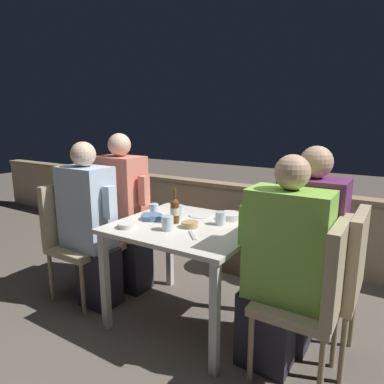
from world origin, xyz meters
name	(u,v)px	position (x,y,z in m)	size (l,w,h in m)	color
ground_plane	(187,319)	(0.00, 0.00, 0.00)	(16.00, 16.00, 0.00)	#665B51
parapet_wall	(260,222)	(0.00, 1.43, 0.39)	(9.00, 0.18, 0.77)	tan
dining_table	(187,237)	(0.00, 0.00, 0.65)	(0.97, 0.87, 0.74)	silver
planter_hedge	(265,241)	(0.20, 1.03, 0.34)	(0.80, 0.47, 0.60)	brown
chair_left_near	(74,231)	(-0.99, -0.18, 0.57)	(0.44, 0.44, 0.96)	tan
person_blue_shirt	(91,225)	(-0.79, -0.18, 0.66)	(0.49, 0.26, 1.30)	#282833
chair_left_far	(109,221)	(-0.94, 0.16, 0.57)	(0.44, 0.44, 0.96)	tan
person_coral_top	(125,212)	(-0.74, 0.16, 0.68)	(0.48, 0.26, 1.35)	#282833
chair_right_near	(317,289)	(0.92, -0.14, 0.57)	(0.44, 0.44, 0.96)	tan
person_green_blouse	(281,268)	(0.72, -0.14, 0.65)	(0.51, 0.26, 1.29)	#282833
chair_right_far	(338,273)	(0.99, 0.13, 0.57)	(0.44, 0.44, 0.96)	tan
person_purple_stripe	(304,251)	(0.78, 0.13, 0.67)	(0.48, 0.26, 1.32)	#282833
beer_bottle	(175,210)	(-0.09, -0.02, 0.84)	(0.06, 0.06, 0.25)	brown
plate_0	(201,215)	(-0.02, 0.23, 0.75)	(0.18, 0.18, 0.01)	white
bowl_0	(230,216)	(0.20, 0.27, 0.77)	(0.17, 0.17, 0.05)	silver
bowl_1	(152,217)	(-0.29, -0.03, 0.76)	(0.16, 0.16, 0.03)	#4C709E
bowl_2	(190,224)	(0.05, -0.04, 0.77)	(0.12, 0.12, 0.04)	tan
bowl_3	(127,225)	(-0.31, -0.28, 0.76)	(0.12, 0.12, 0.03)	silver
glass_cup_0	(179,212)	(-0.12, 0.07, 0.80)	(0.07, 0.07, 0.11)	silver
glass_cup_1	(154,209)	(-0.37, 0.09, 0.78)	(0.07, 0.07, 0.08)	silver
glass_cup_2	(168,223)	(-0.04, -0.17, 0.79)	(0.08, 0.08, 0.10)	silver
glass_cup_3	(221,218)	(0.20, 0.12, 0.79)	(0.07, 0.07, 0.09)	silver
fork_0	(193,235)	(0.16, -0.18, 0.75)	(0.13, 0.14, 0.01)	silver
potted_plant	(118,219)	(-1.22, 0.56, 0.45)	(0.32, 0.32, 0.73)	#9E5638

